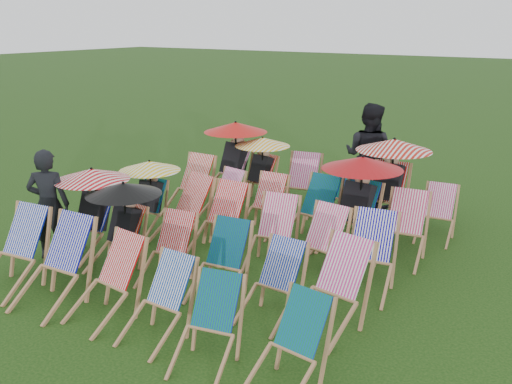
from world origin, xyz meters
The scene contains 33 objects.
ground centered at (0.00, 0.00, 0.00)m, with size 100.00×100.00×0.00m, color black.
deckchair_0 centered at (-1.92, -2.27, 0.50)m, with size 0.76×0.98×0.99m.
deckchair_1 centered at (-1.11, -2.28, 0.51)m, with size 0.72×0.97×1.02m.
deckchair_2 centered at (-0.33, -2.18, 0.46)m, with size 0.70×0.91×0.93m.
deckchair_3 centered at (0.46, -2.20, 0.43)m, with size 0.59×0.81×0.86m.
deckchair_4 centered at (1.20, -2.30, 0.43)m, with size 0.71×0.88×0.85m.
deckchair_5 centered at (2.05, -2.19, 0.43)m, with size 0.66×0.85×0.86m.
deckchair_6 centered at (-1.96, -0.98, 0.67)m, with size 1.06×1.11×1.26m.
deckchair_7 centered at (-1.20, -1.12, 0.64)m, with size 1.01×1.06×1.20m.
deckchair_8 centered at (-0.40, -1.07, 0.43)m, with size 0.67×0.86×0.86m.
deckchair_9 centered at (0.42, -1.04, 0.45)m, with size 0.68×0.88×0.90m.
deckchair_10 centered at (1.25, -1.17, 0.43)m, with size 0.60×0.81×0.86m.
deckchair_11 centered at (1.91, -1.03, 0.49)m, with size 0.78×0.99×0.98m.
deckchair_12 centered at (-1.89, 0.13, 0.61)m, with size 0.97×1.04×1.15m.
deckchair_13 centered at (-1.13, 0.08, 0.50)m, with size 0.83×1.03×1.00m.
deckchair_14 centered at (-0.45, 0.12, 0.48)m, with size 0.66×0.91×0.97m.
deckchair_15 centered at (0.47, 0.11, 0.46)m, with size 0.76×0.95×0.93m.
deckchair_16 centered at (1.18, 0.06, 0.46)m, with size 0.69×0.91×0.93m.
deckchair_17 centered at (1.90, 0.06, 0.48)m, with size 0.77×0.97×0.96m.
deckchair_18 centered at (-1.93, 1.23, 0.49)m, with size 0.67×0.93×0.99m.
deckchair_19 centered at (-1.18, 1.14, 0.43)m, with size 0.70×0.88×0.86m.
deckchair_20 centered at (-0.33, 1.16, 0.45)m, with size 0.62×0.85×0.89m.
deckchair_21 centered at (0.52, 1.18, 0.49)m, with size 0.73×0.96×0.98m.
deckchair_22 centered at (1.18, 1.26, 0.74)m, with size 1.18×1.24×1.40m.
deckchair_23 centered at (1.94, 1.25, 0.47)m, with size 0.72×0.93×0.94m.
deckchair_24 centered at (-1.91, 2.48, 0.75)m, with size 1.21×1.28×1.43m.
deckchair_25 centered at (-1.27, 2.46, 0.64)m, with size 1.02×1.09×1.21m.
deckchair_26 centered at (-0.35, 2.40, 0.49)m, with size 0.81×1.01×0.98m.
deckchair_27 centered at (0.51, 2.33, 0.45)m, with size 0.67×0.88×0.91m.
deckchair_28 centered at (1.22, 2.48, 0.76)m, with size 1.22×1.28×1.45m.
deckchair_29 centered at (2.10, 2.33, 0.41)m, with size 0.61×0.80×0.82m.
person_left centered at (-2.30, -1.37, 0.79)m, with size 0.58×0.38×1.59m, color black.
person_rear centered at (0.57, 3.28, 0.95)m, with size 0.92×0.72×1.89m, color black.
Camera 1 is at (4.28, -6.17, 3.27)m, focal length 40.00 mm.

